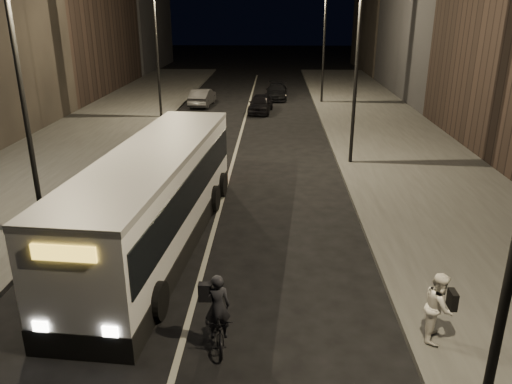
# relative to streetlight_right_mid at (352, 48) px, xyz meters

# --- Properties ---
(ground) EXTENTS (180.00, 180.00, 0.00)m
(ground) POSITION_rel_streetlight_right_mid_xyz_m (-5.33, -12.00, -5.36)
(ground) COLOR black
(ground) RESTS_ON ground
(sidewalk_right) EXTENTS (7.00, 70.00, 0.16)m
(sidewalk_right) POSITION_rel_streetlight_right_mid_xyz_m (3.17, 2.00, -5.28)
(sidewalk_right) COLOR #3C3C3A
(sidewalk_right) RESTS_ON ground
(sidewalk_left) EXTENTS (7.00, 70.00, 0.16)m
(sidewalk_left) POSITION_rel_streetlight_right_mid_xyz_m (-13.83, 2.00, -5.28)
(sidewalk_left) COLOR #3C3C3A
(sidewalk_left) RESTS_ON ground
(streetlight_right_mid) EXTENTS (1.20, 0.44, 8.12)m
(streetlight_right_mid) POSITION_rel_streetlight_right_mid_xyz_m (0.00, 0.00, 0.00)
(streetlight_right_mid) COLOR black
(streetlight_right_mid) RESTS_ON sidewalk_right
(streetlight_right_far) EXTENTS (1.20, 0.44, 8.12)m
(streetlight_right_far) POSITION_rel_streetlight_right_mid_xyz_m (0.00, 16.00, 0.00)
(streetlight_right_far) COLOR black
(streetlight_right_far) RESTS_ON sidewalk_right
(streetlight_left_near) EXTENTS (1.20, 0.44, 8.12)m
(streetlight_left_near) POSITION_rel_streetlight_right_mid_xyz_m (-10.66, -8.00, 0.00)
(streetlight_left_near) COLOR black
(streetlight_left_near) RESTS_ON sidewalk_left
(streetlight_left_far) EXTENTS (1.20, 0.44, 8.12)m
(streetlight_left_far) POSITION_rel_streetlight_right_mid_xyz_m (-10.66, 10.00, 0.00)
(streetlight_left_far) COLOR black
(streetlight_left_far) RESTS_ON sidewalk_left
(city_bus) EXTENTS (3.38, 11.53, 3.07)m
(city_bus) POSITION_rel_streetlight_right_mid_xyz_m (-6.93, -8.60, -3.69)
(city_bus) COLOR silver
(city_bus) RESTS_ON ground
(cyclist_on_bicycle) EXTENTS (0.83, 1.66, 1.83)m
(cyclist_on_bicycle) POSITION_rel_streetlight_right_mid_xyz_m (-4.49, -13.61, -4.75)
(cyclist_on_bicycle) COLOR black
(cyclist_on_bicycle) RESTS_ON ground
(pedestrian_woman) EXTENTS (0.80, 0.91, 1.60)m
(pedestrian_woman) POSITION_rel_streetlight_right_mid_xyz_m (0.27, -13.40, -4.40)
(pedestrian_woman) COLOR silver
(pedestrian_woman) RESTS_ON sidewalk_right
(car_near) EXTENTS (1.86, 3.87, 1.27)m
(car_near) POSITION_rel_streetlight_right_mid_xyz_m (-4.35, 12.35, -4.72)
(car_near) COLOR black
(car_near) RESTS_ON ground
(car_mid) EXTENTS (1.67, 4.05, 1.30)m
(car_mid) POSITION_rel_streetlight_right_mid_xyz_m (-8.81, 14.75, -4.71)
(car_mid) COLOR #323234
(car_mid) RESTS_ON ground
(car_far) EXTENTS (1.85, 4.25, 1.22)m
(car_far) POSITION_rel_streetlight_right_mid_xyz_m (-3.20, 17.98, -4.75)
(car_far) COLOR black
(car_far) RESTS_ON ground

